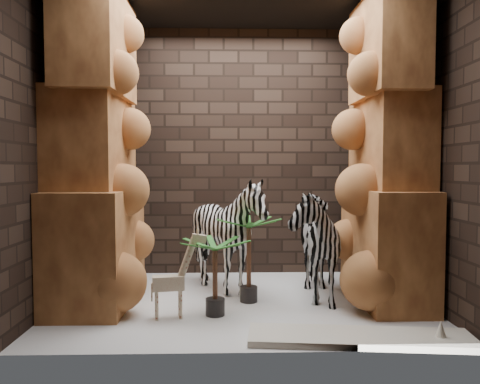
{
  "coord_description": "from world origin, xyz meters",
  "views": [
    {
      "loc": [
        -0.14,
        -4.44,
        1.31
      ],
      "look_at": [
        -0.01,
        0.15,
        1.07
      ],
      "focal_mm": 34.5,
      "sensor_mm": 36.0,
      "label": 1
    }
  ],
  "objects_px": {
    "zebra_left": "(228,241)",
    "palm_front": "(249,259)",
    "zebra_right": "(309,233)",
    "giraffe_toy": "(168,273)",
    "palm_back": "(215,276)",
    "surfboard": "(360,338)"
  },
  "relations": [
    {
      "from": "palm_front",
      "to": "zebra_right",
      "type": "bearing_deg",
      "value": 14.14
    },
    {
      "from": "palm_back",
      "to": "surfboard",
      "type": "bearing_deg",
      "value": -30.03
    },
    {
      "from": "zebra_right",
      "to": "surfboard",
      "type": "xyz_separation_m",
      "value": [
        0.18,
        -1.2,
        -0.63
      ]
    },
    {
      "from": "palm_front",
      "to": "surfboard",
      "type": "distance_m",
      "value": 1.37
    },
    {
      "from": "giraffe_toy",
      "to": "palm_front",
      "type": "height_order",
      "value": "palm_front"
    },
    {
      "from": "zebra_left",
      "to": "palm_back",
      "type": "relative_size",
      "value": 1.74
    },
    {
      "from": "giraffe_toy",
      "to": "surfboard",
      "type": "relative_size",
      "value": 0.47
    },
    {
      "from": "palm_back",
      "to": "surfboard",
      "type": "xyz_separation_m",
      "value": [
        1.11,
        -0.64,
        -0.32
      ]
    },
    {
      "from": "zebra_right",
      "to": "surfboard",
      "type": "bearing_deg",
      "value": -81.64
    },
    {
      "from": "zebra_right",
      "to": "giraffe_toy",
      "type": "xyz_separation_m",
      "value": [
        -1.34,
        -0.64,
        -0.26
      ]
    },
    {
      "from": "giraffe_toy",
      "to": "surfboard",
      "type": "bearing_deg",
      "value": -31.26
    },
    {
      "from": "giraffe_toy",
      "to": "palm_back",
      "type": "distance_m",
      "value": 0.41
    },
    {
      "from": "giraffe_toy",
      "to": "palm_back",
      "type": "relative_size",
      "value": 1.14
    },
    {
      "from": "palm_front",
      "to": "giraffe_toy",
      "type": "bearing_deg",
      "value": -146.32
    },
    {
      "from": "zebra_right",
      "to": "palm_back",
      "type": "xyz_separation_m",
      "value": [
        -0.93,
        -0.56,
        -0.3
      ]
    },
    {
      "from": "zebra_left",
      "to": "palm_front",
      "type": "relative_size",
      "value": 1.44
    },
    {
      "from": "zebra_right",
      "to": "palm_front",
      "type": "distance_m",
      "value": 0.68
    },
    {
      "from": "palm_back",
      "to": "palm_front",
      "type": "bearing_deg",
      "value": 51.86
    },
    {
      "from": "zebra_right",
      "to": "zebra_left",
      "type": "bearing_deg",
      "value": 168.13
    },
    {
      "from": "zebra_left",
      "to": "giraffe_toy",
      "type": "relative_size",
      "value": 1.53
    },
    {
      "from": "palm_front",
      "to": "zebra_left",
      "type": "bearing_deg",
      "value": 121.97
    },
    {
      "from": "surfboard",
      "to": "zebra_left",
      "type": "bearing_deg",
      "value": 131.97
    }
  ]
}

